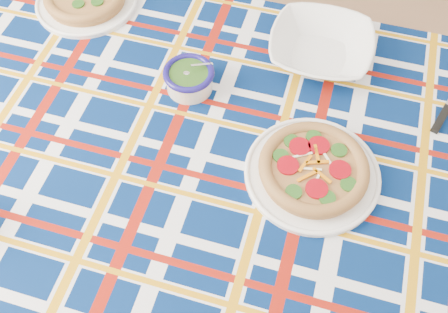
% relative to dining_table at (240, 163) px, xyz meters
% --- Properties ---
extents(dining_table, '(1.79, 1.24, 0.78)m').
position_rel_dining_table_xyz_m(dining_table, '(0.00, 0.00, 0.00)').
color(dining_table, brown).
rests_on(dining_table, floor).
extents(tablecloth, '(1.82, 1.28, 0.11)m').
position_rel_dining_table_xyz_m(tablecloth, '(0.00, 0.00, 0.03)').
color(tablecloth, '#041B4C').
rests_on(tablecloth, dining_table).
extents(main_focaccia_plate, '(0.36, 0.36, 0.06)m').
position_rel_dining_table_xyz_m(main_focaccia_plate, '(0.18, -0.06, 0.11)').
color(main_focaccia_plate, '#9C6837').
rests_on(main_focaccia_plate, tablecloth).
extents(pesto_bowl, '(0.13, 0.13, 0.08)m').
position_rel_dining_table_xyz_m(pesto_bowl, '(-0.16, 0.16, 0.12)').
color(pesto_bowl, '#1B3B10').
rests_on(pesto_bowl, tablecloth).
extents(serving_bowl, '(0.31, 0.31, 0.07)m').
position_rel_dining_table_xyz_m(serving_bowl, '(0.17, 0.33, 0.12)').
color(serving_bowl, white).
rests_on(serving_bowl, tablecloth).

